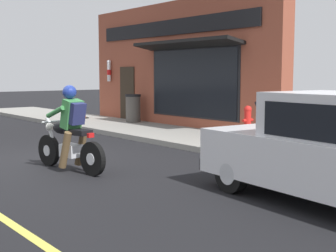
% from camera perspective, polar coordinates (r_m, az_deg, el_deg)
% --- Properties ---
extents(ground_plane, '(80.00, 80.00, 0.00)m').
position_cam_1_polar(ground_plane, '(10.22, -16.69, -4.20)').
color(ground_plane, black).
extents(sidewalk_curb, '(2.60, 22.00, 0.14)m').
position_cam_1_polar(sidewalk_curb, '(15.14, -4.11, -0.34)').
color(sidewalk_curb, gray).
rests_on(sidewalk_curb, ground).
extents(storefront_building, '(1.25, 9.08, 4.20)m').
position_cam_1_polar(storefront_building, '(15.77, 0.96, 7.36)').
color(storefront_building, brown).
rests_on(storefront_building, ground).
extents(motorcycle_with_rider, '(0.64, 2.01, 1.62)m').
position_cam_1_polar(motorcycle_with_rider, '(9.00, -11.86, -1.11)').
color(motorcycle_with_rider, black).
rests_on(motorcycle_with_rider, ground).
extents(car_hatchback, '(1.96, 3.91, 1.57)m').
position_cam_1_polar(car_hatchback, '(6.90, 19.36, -2.82)').
color(car_hatchback, black).
rests_on(car_hatchback, ground).
extents(fire_hydrant, '(0.36, 0.24, 0.88)m').
position_cam_1_polar(fire_hydrant, '(12.24, 9.68, 0.37)').
color(fire_hydrant, red).
rests_on(fire_hydrant, sidewalk_curb).
extents(trash_bin, '(0.56, 0.56, 0.98)m').
position_cam_1_polar(trash_bin, '(16.61, -4.28, 2.21)').
color(trash_bin, '#514C47').
rests_on(trash_bin, sidewalk_curb).
extents(traffic_cone, '(0.36, 0.36, 0.60)m').
position_cam_1_polar(traffic_cone, '(18.24, -10.41, 1.84)').
color(traffic_cone, black).
rests_on(traffic_cone, sidewalk_curb).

